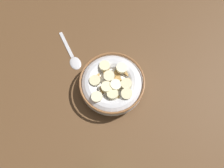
{
  "coord_description": "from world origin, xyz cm",
  "views": [
    {
      "loc": [
        -4.68,
        20.03,
        57.32
      ],
      "look_at": [
        0.0,
        0.0,
        3.0
      ],
      "focal_mm": 33.82,
      "sensor_mm": 36.0,
      "label": 1
    }
  ],
  "objects": [
    {
      "name": "spoon",
      "position": [
        13.63,
        -6.4,
        0.35
      ],
      "size": [
        10.88,
        12.48,
        0.8
      ],
      "color": "silver",
      "rests_on": "ground_plane"
    },
    {
      "name": "ground_plane",
      "position": [
        0.0,
        0.0,
        -1.0
      ],
      "size": [
        122.02,
        122.02,
        2.0
      ],
      "primitive_type": "cube",
      "color": "brown"
    },
    {
      "name": "cereal_bowl",
      "position": [
        0.0,
        0.01,
        2.87
      ],
      "size": [
        17.83,
        17.83,
        6.25
      ],
      "color": "silver",
      "rests_on": "ground_plane"
    }
  ]
}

